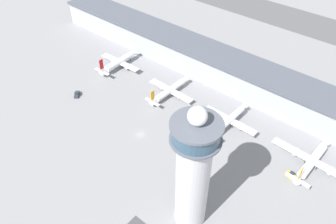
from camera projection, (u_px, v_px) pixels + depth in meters
name	position (u px, v px, depth m)	size (l,w,h in m)	color
ground_plane	(140.00, 135.00, 176.15)	(1000.00, 1000.00, 0.00)	gray
terminal_building	(215.00, 65.00, 210.11)	(268.36, 25.00, 18.59)	#A3A8B2
runway_strip	(288.00, 17.00, 282.08)	(402.54, 44.00, 0.01)	#515154
control_tower	(193.00, 172.00, 119.80)	(17.86, 17.86, 60.96)	#BCBCC1
airplane_gate_alpha	(119.00, 62.00, 221.74)	(32.26, 32.90, 13.62)	silver
airplane_gate_bravo	(170.00, 90.00, 199.18)	(32.19, 32.47, 11.75)	white
airplane_gate_charlie	(229.00, 120.00, 178.21)	(32.27, 32.86, 12.10)	silver
airplane_gate_delta	(312.00, 161.00, 157.24)	(42.14, 33.38, 12.84)	white
service_truck_catering	(292.00, 176.00, 154.14)	(6.72, 3.97, 3.05)	black
service_truck_fuel	(77.00, 94.00, 200.50)	(5.46, 6.10, 3.04)	black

